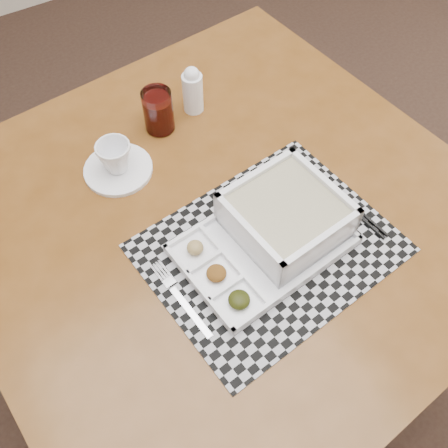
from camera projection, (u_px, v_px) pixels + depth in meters
The scene contains 11 objects.
floor at pixel (275, 412), 1.55m from camera, with size 5.00×5.00×0.00m, color black.
dining_table at pixel (223, 230), 1.10m from camera, with size 1.14×1.14×0.78m.
placemat at pixel (269, 248), 0.98m from camera, with size 0.47×0.37×0.00m, color #A2A2A9.
serving_tray at pixel (280, 224), 0.97m from camera, with size 0.34×0.25×0.09m.
fork at pixel (181, 296), 0.92m from camera, with size 0.04×0.19×0.00m.
spoon at pixel (310, 178), 1.07m from camera, with size 0.04×0.18×0.01m.
chopsticks at pixel (343, 199), 1.04m from camera, with size 0.04×0.24×0.01m.
saucer at pixel (118, 169), 1.09m from camera, with size 0.15×0.15×0.01m, color white.
cup at pixel (115, 157), 1.05m from camera, with size 0.08×0.08×0.07m, color white.
juice_glass at pixel (158, 112), 1.13m from camera, with size 0.07×0.07×0.10m.
creamer_bottle at pixel (193, 90), 1.15m from camera, with size 0.05×0.05×0.12m.
Camera 1 is at (-0.34, -0.25, 1.61)m, focal length 40.00 mm.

